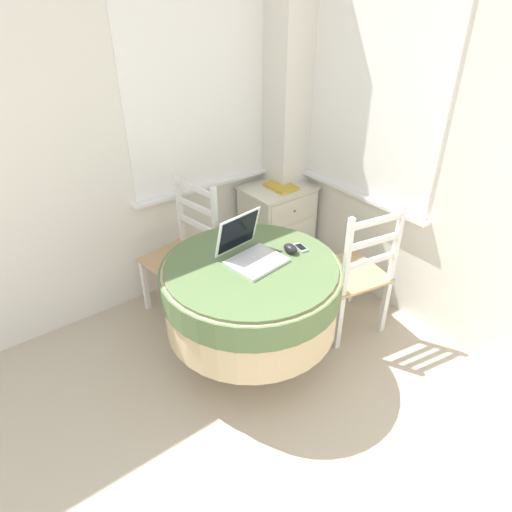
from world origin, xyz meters
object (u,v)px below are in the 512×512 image
cell_phone (301,247)px  dining_chair_near_back_window (184,254)px  corner_cabinet (277,225)px  round_dining_table (251,291)px  laptop (250,251)px  computer_mouse (290,248)px  dining_chair_near_right_window (354,274)px  book_on_cabinet (281,186)px

cell_phone → dining_chair_near_back_window: 0.93m
cell_phone → corner_cabinet: 1.11m
round_dining_table → corner_cabinet: size_ratio=1.50×
laptop → corner_cabinet: (0.87, 0.79, -0.45)m
computer_mouse → corner_cabinet: computer_mouse is taller
dining_chair_near_right_window → book_on_cabinet: 0.99m
book_on_cabinet → cell_phone: bearing=-123.4°
computer_mouse → book_on_cabinet: computer_mouse is taller
round_dining_table → dining_chair_near_right_window: 0.76m
cell_phone → dining_chair_near_right_window: 0.51m
corner_cabinet → laptop: bearing=-137.7°
round_dining_table → corner_cabinet: round_dining_table is taller
laptop → computer_mouse: (0.23, -0.08, -0.03)m
round_dining_table → corner_cabinet: 1.25m
round_dining_table → dining_chair_near_back_window: dining_chair_near_back_window is taller
laptop → cell_phone: (0.31, -0.09, -0.05)m
laptop → computer_mouse: size_ratio=3.51×
laptop → dining_chair_near_back_window: size_ratio=0.36×
computer_mouse → dining_chair_near_back_window: size_ratio=0.10×
cell_phone → dining_chair_near_back_window: (-0.36, 0.80, -0.30)m
cell_phone → corner_cabinet: bearing=57.7°
dining_chair_near_right_window → cell_phone: bearing=166.0°
dining_chair_near_back_window → computer_mouse: bearing=-70.3°
computer_mouse → dining_chair_near_right_window: size_ratio=0.10×
laptop → dining_chair_near_right_window: 0.81m
dining_chair_near_back_window → book_on_cabinet: (0.92, 0.05, 0.25)m
cell_phone → computer_mouse: bearing=177.1°
cell_phone → corner_cabinet: cell_phone is taller
dining_chair_near_right_window → corner_cabinet: bearing=81.1°
cell_phone → dining_chair_near_right_window: dining_chair_near_right_window is taller
cell_phone → book_on_cabinet: cell_phone is taller
laptop → dining_chair_near_back_window: laptop is taller
corner_cabinet → book_on_cabinet: 0.36m
round_dining_table → corner_cabinet: bearing=43.1°
computer_mouse → cell_phone: (0.08, -0.00, -0.02)m
round_dining_table → laptop: (0.03, 0.05, 0.24)m
cell_phone → corner_cabinet: size_ratio=0.16×
corner_cabinet → book_on_cabinet: size_ratio=2.80×
dining_chair_near_back_window → corner_cabinet: 0.93m
round_dining_table → dining_chair_near_right_window: size_ratio=1.07×
laptop → dining_chair_near_back_window: 0.79m
laptop → computer_mouse: laptop is taller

